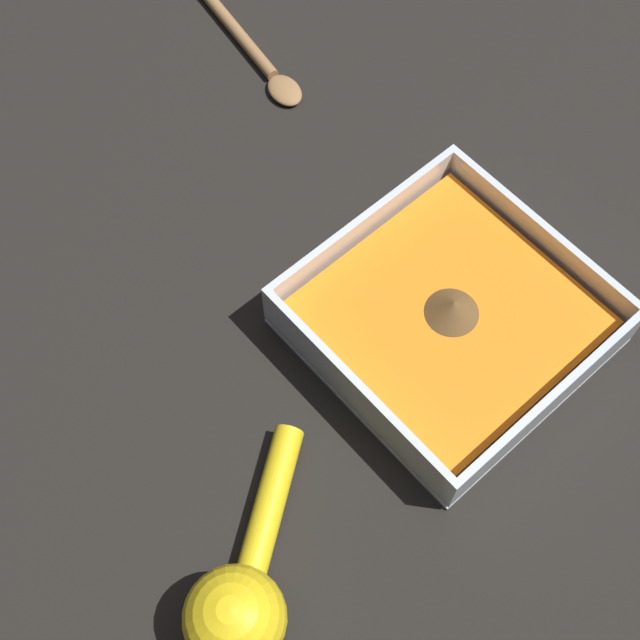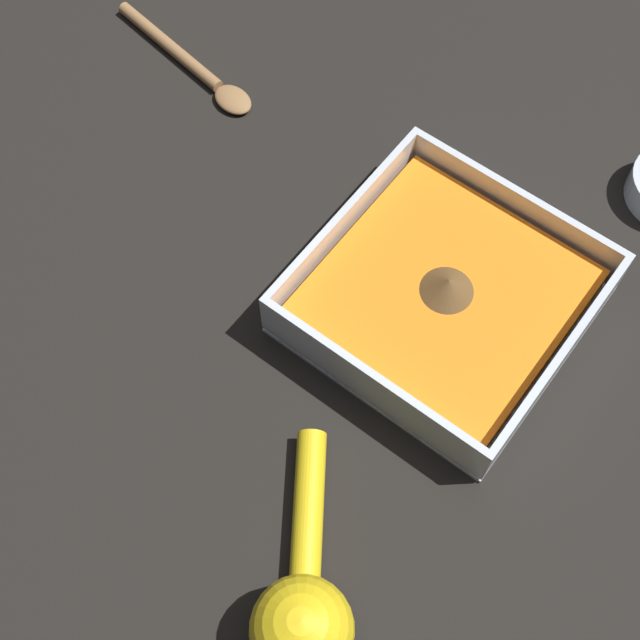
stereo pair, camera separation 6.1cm
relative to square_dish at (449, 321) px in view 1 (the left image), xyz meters
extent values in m
plane|color=black|center=(0.04, -0.01, -0.02)|extent=(4.00, 4.00, 0.00)
cube|color=silver|center=(0.00, 0.00, -0.01)|extent=(0.21, 0.21, 0.01)
cube|color=silver|center=(0.00, 0.10, 0.01)|extent=(0.21, 0.01, 0.05)
cube|color=silver|center=(0.00, -0.10, 0.01)|extent=(0.21, 0.01, 0.05)
cube|color=silver|center=(0.10, 0.00, 0.01)|extent=(0.01, 0.20, 0.05)
cube|color=silver|center=(-0.10, 0.00, 0.01)|extent=(0.01, 0.20, 0.05)
cube|color=orange|center=(0.00, 0.00, 0.00)|extent=(0.19, 0.19, 0.02)
cone|color=brown|center=(0.00, 0.00, 0.02)|extent=(0.04, 0.04, 0.02)
sphere|color=yellow|center=(-0.27, -0.07, 0.02)|extent=(0.07, 0.07, 0.07)
cylinder|color=yellow|center=(-0.20, -0.01, -0.01)|extent=(0.10, 0.08, 0.02)
ellipsoid|color=olive|center=(0.06, 0.27, -0.01)|extent=(0.03, 0.04, 0.01)
cylinder|color=olive|center=(0.08, 0.36, -0.01)|extent=(0.03, 0.14, 0.01)
camera|label=1|loc=(-0.29, -0.17, 0.62)|focal=50.00mm
camera|label=2|loc=(-0.33, -0.13, 0.62)|focal=50.00mm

